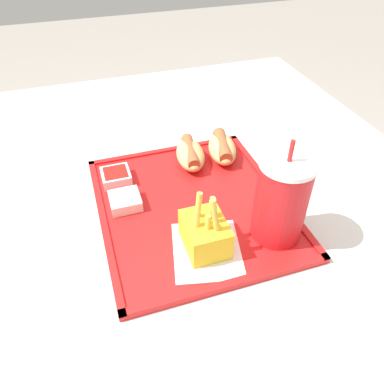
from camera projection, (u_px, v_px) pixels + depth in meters
The scene contains 10 objects.
ground_plane at pixel (180, 367), 1.19m from camera, with size 8.00×8.00×0.00m, color gray.
dining_table at pixel (177, 303), 0.96m from camera, with size 1.20×1.10×0.72m.
food_tray at pixel (192, 206), 0.70m from camera, with size 0.39×0.34×0.01m.
paper_napkin at pixel (207, 250), 0.61m from camera, with size 0.15×0.13×0.00m.
soda_cup at pixel (281, 199), 0.60m from camera, with size 0.09×0.09×0.19m.
hot_dog_far at pixel (222, 148), 0.80m from camera, with size 0.12×0.08×0.04m.
hot_dog_near at pixel (190, 154), 0.79m from camera, with size 0.12×0.07×0.04m.
fries_carton at pixel (205, 233), 0.60m from camera, with size 0.08×0.07×0.12m.
sauce_cup_mayo at pixel (125, 201), 0.69m from camera, with size 0.06×0.06×0.02m.
sauce_cup_ketchup at pixel (116, 176), 0.75m from camera, with size 0.06×0.06×0.02m.
Camera 1 is at (0.53, -0.13, 1.20)m, focal length 35.00 mm.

